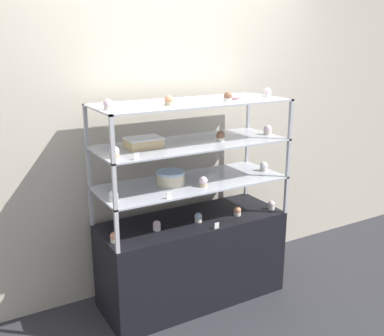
{
  "coord_description": "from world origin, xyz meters",
  "views": [
    {
      "loc": [
        -1.53,
        -2.66,
        1.92
      ],
      "look_at": [
        0.0,
        0.0,
        1.04
      ],
      "focal_mm": 42.0,
      "sensor_mm": 36.0,
      "label": 1
    }
  ],
  "objects": [
    {
      "name": "ground_plane",
      "position": [
        0.0,
        0.0,
        0.0
      ],
      "size": [
        20.0,
        20.0,
        0.0
      ],
      "primitive_type": "plane",
      "color": "#2D2D33"
    },
    {
      "name": "cupcake_7",
      "position": [
        0.62,
        -0.04,
        0.97
      ],
      "size": [
        0.06,
        0.06,
        0.07
      ],
      "color": "beige",
      "rests_on": "display_riser_lower"
    },
    {
      "name": "cupcake_8",
      "position": [
        -0.62,
        -0.14,
        1.26
      ],
      "size": [
        0.06,
        0.06,
        0.07
      ],
      "color": "#CCB28C",
      "rests_on": "display_riser_middle"
    },
    {
      "name": "cupcake_2",
      "position": [
        0.01,
        -0.08,
        0.69
      ],
      "size": [
        0.06,
        0.06,
        0.07
      ],
      "color": "beige",
      "rests_on": "display_base"
    },
    {
      "name": "display_riser_upper",
      "position": [
        0.0,
        0.0,
        1.5
      ],
      "size": [
        1.37,
        0.53,
        0.29
      ],
      "color": "#B7B7BC",
      "rests_on": "display_riser_middle"
    },
    {
      "name": "cupcake_1",
      "position": [
        -0.31,
        -0.06,
        0.69
      ],
      "size": [
        0.06,
        0.06,
        0.07
      ],
      "color": "white",
      "rests_on": "display_base"
    },
    {
      "name": "sheet_cake_frosted",
      "position": [
        -0.36,
        0.03,
        1.26
      ],
      "size": [
        0.24,
        0.17,
        0.07
      ],
      "color": "#DBBC84",
      "rests_on": "display_riser_middle"
    },
    {
      "name": "back_wall",
      "position": [
        0.0,
        0.41,
        1.3
      ],
      "size": [
        8.0,
        0.05,
        2.6
      ],
      "color": "beige",
      "rests_on": "ground_plane"
    },
    {
      "name": "cupcake_12",
      "position": [
        -0.22,
        -0.08,
        1.55
      ],
      "size": [
        0.06,
        0.06,
        0.07
      ],
      "color": "#CCB28C",
      "rests_on": "display_riser_upper"
    },
    {
      "name": "cupcake_14",
      "position": [
        0.61,
        -0.05,
        1.55
      ],
      "size": [
        0.06,
        0.06,
        0.07
      ],
      "color": "white",
      "rests_on": "display_riser_upper"
    },
    {
      "name": "price_tag_0",
      "position": [
        0.06,
        -0.24,
        0.68
      ],
      "size": [
        0.04,
        0.0,
        0.04
      ],
      "color": "white",
      "rests_on": "display_base"
    },
    {
      "name": "donut_glazed",
      "position": [
        0.33,
        -0.01,
        1.53
      ],
      "size": [
        0.12,
        0.12,
        0.03
      ],
      "color": "#EFB2BC",
      "rests_on": "display_riser_upper"
    },
    {
      "name": "display_riser_lower",
      "position": [
        0.0,
        0.0,
        0.92
      ],
      "size": [
        1.37,
        0.53,
        0.29
      ],
      "color": "#B7B7BC",
      "rests_on": "display_base"
    },
    {
      "name": "cupcake_11",
      "position": [
        -0.62,
        -0.07,
        1.55
      ],
      "size": [
        0.06,
        0.06,
        0.07
      ],
      "color": "beige",
      "rests_on": "display_riser_upper"
    },
    {
      "name": "cupcake_0",
      "position": [
        -0.64,
        -0.09,
        0.69
      ],
      "size": [
        0.06,
        0.06,
        0.07
      ],
      "color": "beige",
      "rests_on": "display_base"
    },
    {
      "name": "price_tag_2",
      "position": [
        -0.52,
        -0.24,
        1.25
      ],
      "size": [
        0.04,
        0.0,
        0.04
      ],
      "color": "white",
      "rests_on": "display_riser_middle"
    },
    {
      "name": "cupcake_3",
      "position": [
        0.33,
        -0.11,
        0.69
      ],
      "size": [
        0.06,
        0.06,
        0.07
      ],
      "color": "beige",
      "rests_on": "display_base"
    },
    {
      "name": "price_tag_3",
      "position": [
        -0.18,
        -0.24,
        1.54
      ],
      "size": [
        0.04,
        0.0,
        0.04
      ],
      "color": "white",
      "rests_on": "display_riser_upper"
    },
    {
      "name": "cupcake_4",
      "position": [
        0.63,
        -0.14,
        0.69
      ],
      "size": [
        0.06,
        0.06,
        0.07
      ],
      "color": "white",
      "rests_on": "display_base"
    },
    {
      "name": "display_base",
      "position": [
        0.0,
        0.0,
        0.33
      ],
      "size": [
        1.37,
        0.53,
        0.65
      ],
      "color": "black",
      "rests_on": "ground_plane"
    },
    {
      "name": "cupcake_9",
      "position": [
        0.2,
        -0.06,
        1.26
      ],
      "size": [
        0.06,
        0.06,
        0.07
      ],
      "color": "beige",
      "rests_on": "display_riser_middle"
    },
    {
      "name": "cupcake_5",
      "position": [
        -0.63,
        -0.11,
        0.97
      ],
      "size": [
        0.06,
        0.06,
        0.07
      ],
      "color": "white",
      "rests_on": "display_riser_lower"
    },
    {
      "name": "cupcake_6",
      "position": [
        0.01,
        -0.14,
        0.97
      ],
      "size": [
        0.06,
        0.06,
        0.07
      ],
      "color": "#CCB28C",
      "rests_on": "display_riser_lower"
    },
    {
      "name": "display_riser_middle",
      "position": [
        0.0,
        0.0,
        1.21
      ],
      "size": [
        1.37,
        0.53,
        0.29
      ],
      "color": "#B7B7BC",
      "rests_on": "display_riser_lower"
    },
    {
      "name": "cupcake_13",
      "position": [
        0.22,
        -0.12,
        1.55
      ],
      "size": [
        0.06,
        0.06,
        0.07
      ],
      "color": "white",
      "rests_on": "display_riser_upper"
    },
    {
      "name": "layer_cake_centerpiece",
      "position": [
        -0.16,
        0.01,
        0.99
      ],
      "size": [
        0.2,
        0.2,
        0.1
      ],
      "color": "beige",
      "rests_on": "display_riser_lower"
    },
    {
      "name": "price_tag_1",
      "position": [
        -0.31,
        -0.24,
        0.96
      ],
      "size": [
        0.04,
        0.0,
        0.04
      ],
      "color": "white",
      "rests_on": "display_riser_lower"
    },
    {
      "name": "cupcake_10",
      "position": [
        0.63,
        -0.05,
        1.26
      ],
      "size": [
        0.06,
        0.06,
        0.07
      ],
      "color": "beige",
      "rests_on": "display_riser_middle"
    }
  ]
}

